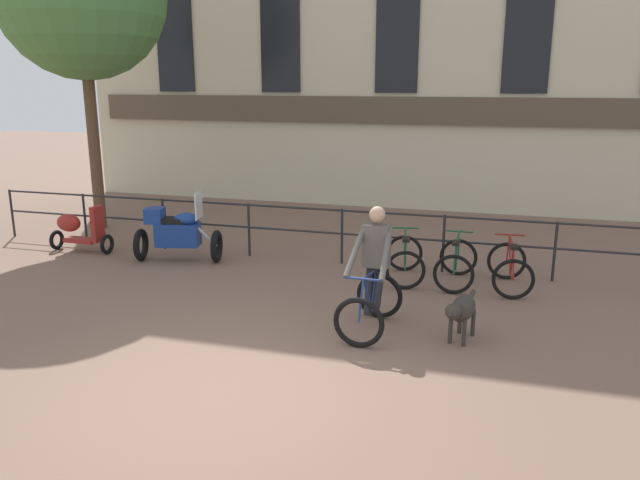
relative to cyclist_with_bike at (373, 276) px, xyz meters
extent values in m
plane|color=#7A5B4C|center=(-1.20, -2.24, -0.76)|extent=(60.00, 60.00, 0.00)
cylinder|color=#232326|center=(-8.70, 2.96, -0.24)|extent=(0.05, 0.05, 1.05)
cylinder|color=#232326|center=(-6.82, 2.96, -0.24)|extent=(0.05, 0.05, 1.05)
cylinder|color=#232326|center=(-4.95, 2.96, -0.24)|extent=(0.05, 0.05, 1.05)
cylinder|color=#232326|center=(-3.07, 2.96, -0.24)|extent=(0.05, 0.05, 1.05)
cylinder|color=#232326|center=(-1.20, 2.96, -0.24)|extent=(0.05, 0.05, 1.05)
cylinder|color=#232326|center=(0.68, 2.96, -0.24)|extent=(0.05, 0.05, 1.05)
cylinder|color=#232326|center=(2.55, 2.96, -0.24)|extent=(0.05, 0.05, 1.05)
cylinder|color=#232326|center=(-1.20, 2.96, 0.26)|extent=(15.00, 0.04, 0.04)
cylinder|color=#232326|center=(-1.20, 2.96, -0.19)|extent=(15.00, 0.04, 0.04)
cube|color=brown|center=(-1.20, 8.40, 1.84)|extent=(17.10, 0.12, 0.70)
torus|color=black|center=(-0.03, -0.69, -0.42)|extent=(0.68, 0.10, 0.68)
torus|color=black|center=(0.02, 0.41, -0.42)|extent=(0.68, 0.10, 0.68)
cylinder|color=navy|center=(-0.01, -0.26, -0.19)|extent=(0.06, 0.49, 0.60)
cylinder|color=navy|center=(0.00, 0.07, -0.22)|extent=(0.05, 0.23, 0.52)
cylinder|color=navy|center=(-0.01, -0.16, 0.07)|extent=(0.07, 0.66, 0.10)
cylinder|color=navy|center=(0.01, 0.19, -0.45)|extent=(0.05, 0.44, 0.08)
cylinder|color=navy|center=(0.02, 0.29, -0.19)|extent=(0.04, 0.27, 0.47)
cylinder|color=navy|center=(-0.03, -0.59, -0.16)|extent=(0.04, 0.23, 0.54)
cylinder|color=navy|center=(-0.02, -0.49, 0.10)|extent=(0.48, 0.06, 0.03)
cube|color=black|center=(0.01, 0.17, 0.06)|extent=(0.13, 0.25, 0.05)
cube|color=#56514C|center=(0.01, 0.17, 0.39)|extent=(0.37, 0.24, 0.60)
sphere|color=tan|center=(0.01, 0.17, 0.83)|extent=(0.22, 0.22, 0.22)
cylinder|color=#56514C|center=(-0.22, -0.15, 0.37)|extent=(0.18, 0.72, 0.60)
cylinder|color=#56514C|center=(0.20, -0.17, 0.37)|extent=(0.11, 0.72, 0.60)
cylinder|color=black|center=(-0.07, 0.08, -0.25)|extent=(0.13, 0.31, 0.69)
cylinder|color=black|center=(0.07, 0.07, -0.19)|extent=(0.15, 0.32, 0.58)
ellipsoid|color=#332D28|center=(1.23, -0.05, -0.32)|extent=(0.42, 0.66, 0.34)
cylinder|color=#332D28|center=(1.17, -0.28, -0.30)|extent=(0.22, 0.22, 0.19)
sphere|color=#332D28|center=(1.13, -0.45, -0.23)|extent=(0.20, 0.20, 0.20)
cone|color=#332D28|center=(1.11, -0.54, -0.25)|extent=(0.14, 0.14, 0.11)
cylinder|color=#332D28|center=(1.32, 0.31, -0.26)|extent=(0.11, 0.21, 0.12)
cylinder|color=#332D28|center=(1.09, -0.21, -0.58)|extent=(0.06, 0.06, 0.37)
cylinder|color=#332D28|center=(1.27, -0.26, -0.58)|extent=(0.06, 0.06, 0.37)
cylinder|color=#332D28|center=(1.19, 0.17, -0.58)|extent=(0.06, 0.06, 0.37)
cylinder|color=#332D28|center=(1.36, 0.12, -0.58)|extent=(0.06, 0.06, 0.37)
torus|color=black|center=(-3.50, 2.37, -0.45)|extent=(0.25, 0.63, 0.62)
torus|color=black|center=(-4.93, 2.06, -0.45)|extent=(0.25, 0.63, 0.62)
cube|color=navy|center=(-4.21, 2.22, -0.23)|extent=(0.87, 0.56, 0.44)
ellipsoid|color=navy|center=(-4.04, 2.26, 0.07)|extent=(0.54, 0.41, 0.24)
cube|color=black|center=(-4.31, 2.20, 0.04)|extent=(0.61, 0.41, 0.10)
cylinder|color=#B2B2B7|center=(-3.68, 2.34, -0.27)|extent=(0.42, 0.15, 0.41)
cube|color=silver|center=(-3.80, 2.31, 0.34)|extent=(0.12, 0.44, 0.50)
cube|color=navy|center=(-4.63, 2.13, 0.13)|extent=(0.39, 0.42, 0.28)
torus|color=black|center=(0.00, 2.83, -0.43)|extent=(0.66, 0.17, 0.66)
torus|color=black|center=(0.18, 1.79, -0.43)|extent=(0.66, 0.17, 0.66)
cylinder|color=#194C2D|center=(0.07, 2.42, -0.20)|extent=(0.11, 0.46, 0.58)
cylinder|color=#194C2D|center=(0.12, 2.11, -0.24)|extent=(0.07, 0.22, 0.51)
cylinder|color=#194C2D|center=(0.09, 2.33, 0.05)|extent=(0.14, 0.63, 0.10)
cylinder|color=#194C2D|center=(0.14, 2.00, -0.46)|extent=(0.10, 0.42, 0.07)
cylinder|color=#194C2D|center=(0.16, 1.90, -0.21)|extent=(0.07, 0.25, 0.46)
cylinder|color=#194C2D|center=(0.02, 2.73, -0.18)|extent=(0.06, 0.21, 0.52)
cylinder|color=#194C2D|center=(0.03, 2.64, 0.08)|extent=(0.48, 0.11, 0.03)
cube|color=black|center=(0.14, 2.02, 0.03)|extent=(0.16, 0.26, 0.05)
torus|color=black|center=(0.96, 2.83, -0.43)|extent=(0.66, 0.06, 0.66)
torus|color=black|center=(0.96, 1.78, -0.43)|extent=(0.66, 0.06, 0.66)
cylinder|color=#194C2D|center=(0.96, 2.42, -0.20)|extent=(0.03, 0.47, 0.58)
cylinder|color=#194C2D|center=(0.96, 2.11, -0.24)|extent=(0.03, 0.22, 0.51)
cylinder|color=#194C2D|center=(0.96, 2.33, 0.05)|extent=(0.03, 0.63, 0.10)
cylinder|color=#194C2D|center=(0.96, 1.99, -0.46)|extent=(0.03, 0.42, 0.07)
cylinder|color=#194C2D|center=(0.96, 1.90, -0.21)|extent=(0.02, 0.25, 0.46)
cylinder|color=#194C2D|center=(0.96, 2.74, -0.18)|extent=(0.03, 0.21, 0.52)
cylinder|color=#194C2D|center=(0.96, 2.64, 0.08)|extent=(0.48, 0.03, 0.03)
cube|color=black|center=(0.96, 2.01, 0.03)|extent=(0.12, 0.24, 0.05)
torus|color=black|center=(1.78, 2.83, -0.43)|extent=(0.66, 0.13, 0.66)
torus|color=black|center=(1.88, 1.79, -0.43)|extent=(0.66, 0.13, 0.66)
cylinder|color=maroon|center=(1.82, 2.42, -0.20)|extent=(0.08, 0.47, 0.58)
cylinder|color=maroon|center=(1.85, 2.11, -0.24)|extent=(0.05, 0.22, 0.51)
cylinder|color=maroon|center=(1.83, 2.33, 0.05)|extent=(0.10, 0.63, 0.10)
cylinder|color=maroon|center=(1.86, 1.99, -0.46)|extent=(0.07, 0.42, 0.07)
cylinder|color=maroon|center=(1.87, 1.90, -0.21)|extent=(0.05, 0.25, 0.46)
cylinder|color=maroon|center=(1.78, 2.74, -0.18)|extent=(0.05, 0.21, 0.52)
cylinder|color=maroon|center=(1.79, 2.64, 0.08)|extent=(0.48, 0.08, 0.03)
cube|color=black|center=(1.86, 2.02, 0.03)|extent=(0.14, 0.25, 0.05)
torus|color=black|center=(-5.84, 2.27, -0.56)|extent=(0.09, 0.40, 0.40)
torus|color=black|center=(-7.04, 2.29, -0.56)|extent=(0.09, 0.40, 0.40)
cube|color=maroon|center=(-6.44, 2.28, -0.52)|extent=(0.68, 0.29, 0.08)
cube|color=maroon|center=(-6.02, 2.28, -0.16)|extent=(0.10, 0.32, 0.72)
ellipsoid|color=maroon|center=(-6.70, 2.28, -0.18)|extent=(0.52, 0.31, 0.36)
cylinder|color=brown|center=(-7.37, 4.24, 1.32)|extent=(0.26, 0.26, 4.16)
camera|label=1|loc=(1.61, -8.00, 2.59)|focal=35.00mm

